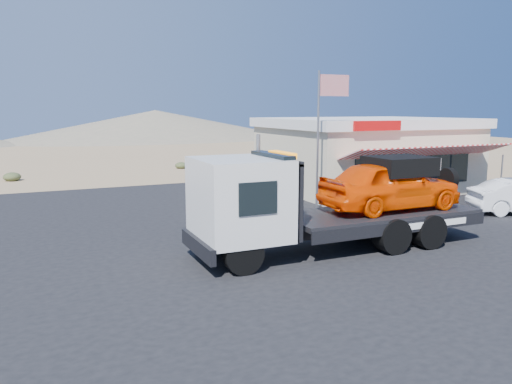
# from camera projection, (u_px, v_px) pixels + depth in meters

# --- Properties ---
(ground) EXTENTS (120.00, 120.00, 0.00)m
(ground) POSITION_uv_depth(u_px,v_px,m) (262.00, 250.00, 15.87)
(ground) COLOR #9B7E58
(ground) RESTS_ON ground
(asphalt_lot) EXTENTS (32.00, 24.00, 0.02)m
(asphalt_lot) POSITION_uv_depth(u_px,v_px,m) (277.00, 224.00, 19.38)
(asphalt_lot) COLOR black
(asphalt_lot) RESTS_ON ground
(tow_truck) EXTENTS (9.49, 2.81, 3.17)m
(tow_truck) POSITION_uv_depth(u_px,v_px,m) (334.00, 197.00, 15.65)
(tow_truck) COLOR black
(tow_truck) RESTS_ON asphalt_lot
(jerky_store) EXTENTS (10.40, 9.97, 3.90)m
(jerky_store) POSITION_uv_depth(u_px,v_px,m) (365.00, 153.00, 27.86)
(jerky_store) COLOR beige
(jerky_store) RESTS_ON asphalt_lot
(flagpole) EXTENTS (1.55, 0.10, 6.00)m
(flagpole) POSITION_uv_depth(u_px,v_px,m) (323.00, 125.00, 21.29)
(flagpole) COLOR #99999E
(flagpole) RESTS_ON asphalt_lot
(distant_hills) EXTENTS (126.00, 48.00, 4.20)m
(distant_hills) POSITION_uv_depth(u_px,v_px,m) (1.00, 129.00, 61.21)
(distant_hills) COLOR #726B59
(distant_hills) RESTS_ON ground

